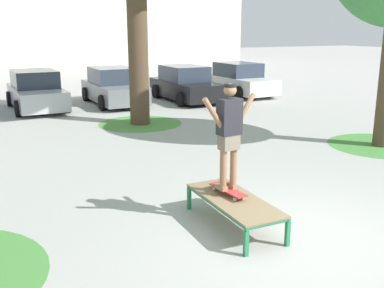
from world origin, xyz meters
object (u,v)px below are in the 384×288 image
(skateboard, at_px, (228,190))
(car_black, at_px, (185,85))
(skater, at_px, (229,130))
(car_white, at_px, (239,80))
(car_grey, at_px, (113,87))
(car_silver, at_px, (36,92))
(skate_box, at_px, (234,201))

(skateboard, distance_m, car_black, 12.71)
(skater, distance_m, car_white, 14.61)
(skateboard, relative_size, car_grey, 0.19)
(car_silver, bearing_deg, skate_box, -84.06)
(skateboard, bearing_deg, car_grey, 81.88)
(car_silver, bearing_deg, skater, -83.95)
(skater, bearing_deg, skateboard, -83.94)
(skateboard, relative_size, car_black, 0.19)
(skateboard, bearing_deg, skate_box, -90.71)
(skateboard, height_order, car_black, car_black)
(skater, bearing_deg, car_grey, 81.88)
(car_black, height_order, car_white, same)
(car_grey, height_order, car_white, same)
(skate_box, bearing_deg, skateboard, 89.29)
(car_black, xyz_separation_m, car_white, (3.06, 0.52, 0.00))
(skater, xyz_separation_m, car_grey, (1.75, 12.29, -0.84))
(car_white, bearing_deg, skate_box, -122.28)
(skate_box, distance_m, car_silver, 12.62)
(car_silver, bearing_deg, car_white, -0.46)
(car_silver, distance_m, car_black, 6.15)
(skateboard, relative_size, car_silver, 0.19)
(skater, height_order, car_silver, skater)
(car_grey, relative_size, car_white, 0.99)
(skateboard, height_order, car_grey, car_grey)
(skater, xyz_separation_m, car_silver, (-1.31, 12.35, -0.84))
(skate_box, bearing_deg, skater, 89.35)
(skateboard, xyz_separation_m, car_grey, (1.75, 12.30, 0.15))
(skate_box, bearing_deg, car_black, 68.06)
(skateboard, bearing_deg, car_silver, 96.05)
(car_white, bearing_deg, car_grey, 179.83)
(car_grey, distance_m, car_black, 3.11)
(car_black, bearing_deg, car_white, 9.56)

